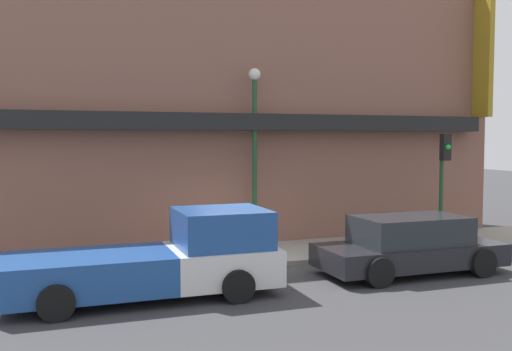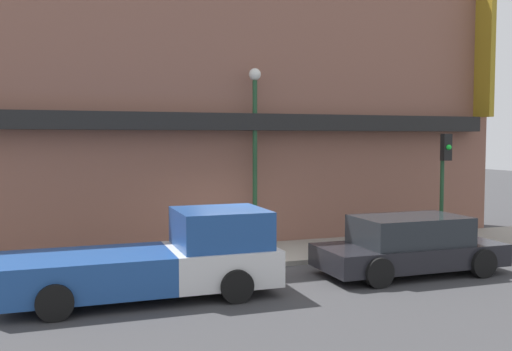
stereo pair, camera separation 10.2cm
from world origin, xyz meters
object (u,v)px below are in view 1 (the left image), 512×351
Objects in this scene: fire_hydrant at (235,248)px; parked_car at (410,245)px; traffic_light at (443,168)px; street_lamp at (255,135)px; pickup_truck at (163,260)px.

parked_car is at bearing -28.91° from fire_hydrant.
parked_car is at bearing -140.04° from traffic_light.
traffic_light reaches higher than fire_hydrant.
parked_car is 4.41m from fire_hydrant.
traffic_light is at bearing -17.97° from street_lamp.
pickup_truck is at bearing 179.49° from parked_car.
parked_car is 6.17× the size of fire_hydrant.
street_lamp is (1.23, 1.96, 2.96)m from fire_hydrant.
fire_hydrant is at bearing -122.12° from street_lamp.
street_lamp reaches higher than traffic_light.
traffic_light is at bearing 39.45° from parked_car.
pickup_truck reaches higher than parked_car.
street_lamp is (3.51, 4.09, 2.67)m from pickup_truck.
street_lamp is 1.57× the size of traffic_light.
traffic_light is (2.78, 2.33, 1.75)m from parked_car.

